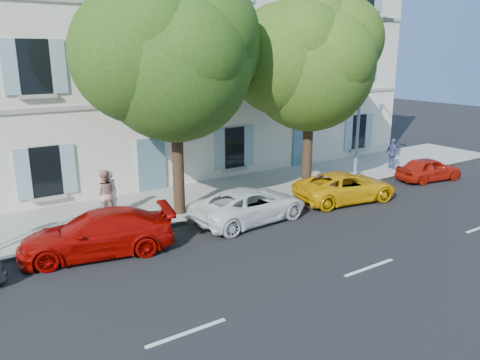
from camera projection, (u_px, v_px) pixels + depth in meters
ground at (284, 227)px, 16.92m from camera, size 90.00×90.00×0.00m
sidewalk at (220, 195)px, 20.47m from camera, size 36.00×4.50×0.15m
kerb at (248, 208)px, 18.73m from camera, size 36.00×0.16×0.16m
building at (159, 55)px, 23.55m from camera, size 28.00×7.00×12.00m
car_red_coupe at (97, 233)px, 14.48m from camera, size 4.99×2.89×1.36m
car_white_coupe at (250, 205)px, 17.38m from camera, size 4.68×2.42×1.26m
car_yellow_supercar at (346, 187)px, 19.79m from camera, size 4.75×2.76×1.24m
car_red_hatchback at (429, 169)px, 23.00m from camera, size 3.57×1.89×1.16m
tree_left at (174, 64)px, 16.54m from camera, size 5.57×5.57×8.64m
tree_right at (310, 67)px, 19.76m from camera, size 5.42×5.42×8.35m
street_lamp at (363, 91)px, 21.75m from camera, size 0.28×1.60×7.48m
pedestrian_a at (109, 193)px, 17.42m from camera, size 0.65×0.43×1.77m
pedestrian_b at (105, 194)px, 17.24m from camera, size 1.07×0.95×1.83m
pedestrian_c at (393, 154)px, 24.69m from camera, size 0.56×1.00×1.62m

